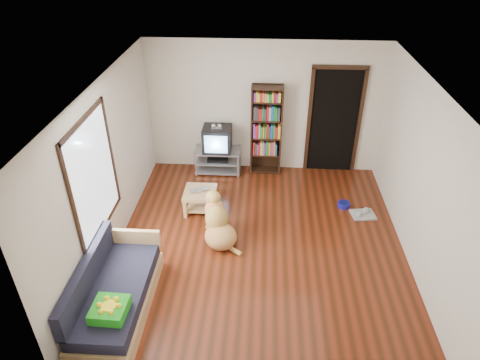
# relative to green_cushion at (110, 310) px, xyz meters

# --- Properties ---
(ground) EXTENTS (5.00, 5.00, 0.00)m
(ground) POSITION_rel_green_cushion_xyz_m (1.75, 1.83, -0.49)
(ground) COLOR #612110
(ground) RESTS_ON ground
(ceiling) EXTENTS (5.00, 5.00, 0.00)m
(ceiling) POSITION_rel_green_cushion_xyz_m (1.75, 1.83, 2.11)
(ceiling) COLOR white
(ceiling) RESTS_ON ground
(wall_back) EXTENTS (4.50, 0.00, 4.50)m
(wall_back) POSITION_rel_green_cushion_xyz_m (1.75, 4.33, 0.81)
(wall_back) COLOR beige
(wall_back) RESTS_ON ground
(wall_front) EXTENTS (4.50, 0.00, 4.50)m
(wall_front) POSITION_rel_green_cushion_xyz_m (1.75, -0.67, 0.81)
(wall_front) COLOR beige
(wall_front) RESTS_ON ground
(wall_left) EXTENTS (0.00, 5.00, 5.00)m
(wall_left) POSITION_rel_green_cushion_xyz_m (-0.50, 1.83, 0.81)
(wall_left) COLOR beige
(wall_left) RESTS_ON ground
(wall_right) EXTENTS (0.00, 5.00, 5.00)m
(wall_right) POSITION_rel_green_cushion_xyz_m (4.00, 1.83, 0.81)
(wall_right) COLOR beige
(wall_right) RESTS_ON ground
(green_cushion) EXTENTS (0.42, 0.42, 0.14)m
(green_cushion) POSITION_rel_green_cushion_xyz_m (0.00, 0.00, 0.00)
(green_cushion) COLOR #20971B
(green_cushion) RESTS_ON sofa
(laptop) EXTENTS (0.39, 0.33, 0.03)m
(laptop) POSITION_rel_green_cushion_xyz_m (0.69, 2.70, -0.07)
(laptop) COLOR silver
(laptop) RESTS_ON coffee_table
(dog_bowl) EXTENTS (0.22, 0.22, 0.08)m
(dog_bowl) POSITION_rel_green_cushion_xyz_m (3.23, 2.99, -0.45)
(dog_bowl) COLOR navy
(dog_bowl) RESTS_ON ground
(grey_rag) EXTENTS (0.44, 0.37, 0.03)m
(grey_rag) POSITION_rel_green_cushion_xyz_m (3.53, 2.74, -0.47)
(grey_rag) COLOR #A3A3A3
(grey_rag) RESTS_ON ground
(window) EXTENTS (0.03, 1.46, 1.70)m
(window) POSITION_rel_green_cushion_xyz_m (-0.48, 1.33, 1.01)
(window) COLOR white
(window) RESTS_ON wall_left
(doorway) EXTENTS (1.03, 0.05, 2.19)m
(doorway) POSITION_rel_green_cushion_xyz_m (3.10, 4.31, 0.63)
(doorway) COLOR black
(doorway) RESTS_ON wall_back
(tv_stand) EXTENTS (0.90, 0.45, 0.50)m
(tv_stand) POSITION_rel_green_cushion_xyz_m (0.85, 4.08, -0.22)
(tv_stand) COLOR #99999E
(tv_stand) RESTS_ON ground
(crt_tv) EXTENTS (0.55, 0.52, 0.58)m
(crt_tv) POSITION_rel_green_cushion_xyz_m (0.85, 4.10, 0.26)
(crt_tv) COLOR black
(crt_tv) RESTS_ON tv_stand
(bookshelf) EXTENTS (0.60, 0.30, 1.80)m
(bookshelf) POSITION_rel_green_cushion_xyz_m (1.80, 4.18, 0.51)
(bookshelf) COLOR black
(bookshelf) RESTS_ON ground
(sofa) EXTENTS (0.80, 1.80, 0.80)m
(sofa) POSITION_rel_green_cushion_xyz_m (-0.12, 0.45, -0.23)
(sofa) COLOR tan
(sofa) RESTS_ON ground
(coffee_table) EXTENTS (0.55, 0.55, 0.40)m
(coffee_table) POSITION_rel_green_cushion_xyz_m (0.69, 2.73, -0.21)
(coffee_table) COLOR tan
(coffee_table) RESTS_ON ground
(dog) EXTENTS (0.70, 0.90, 0.81)m
(dog) POSITION_rel_green_cushion_xyz_m (1.08, 1.96, -0.19)
(dog) COLOR tan
(dog) RESTS_ON ground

